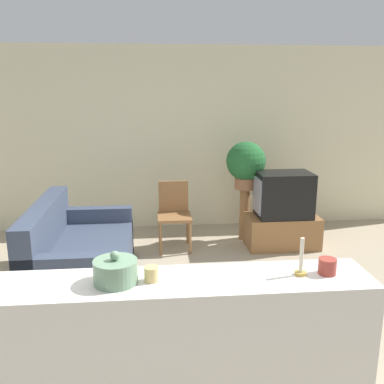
% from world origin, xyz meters
% --- Properties ---
extents(ground_plane, '(14.00, 14.00, 0.00)m').
position_xyz_m(ground_plane, '(0.00, 0.00, 0.00)').
color(ground_plane, tan).
extents(wall_back, '(9.00, 0.06, 2.70)m').
position_xyz_m(wall_back, '(0.00, 3.43, 1.35)').
color(wall_back, beige).
rests_on(wall_back, ground_plane).
extents(couch, '(0.99, 1.71, 0.91)m').
position_xyz_m(couch, '(-0.95, 1.47, 0.31)').
color(couch, '#384256').
rests_on(couch, ground_plane).
extents(tv_stand, '(0.95, 0.52, 0.43)m').
position_xyz_m(tv_stand, '(1.59, 2.37, 0.22)').
color(tv_stand, olive).
rests_on(tv_stand, ground_plane).
extents(television, '(0.72, 0.49, 0.59)m').
position_xyz_m(television, '(1.58, 2.37, 0.73)').
color(television, black).
rests_on(television, tv_stand).
extents(wooden_chair, '(0.44, 0.44, 0.89)m').
position_xyz_m(wooden_chair, '(0.14, 2.48, 0.50)').
color(wooden_chair, olive).
rests_on(wooden_chair, ground_plane).
extents(plant_stand, '(0.14, 0.14, 0.74)m').
position_xyz_m(plant_stand, '(1.14, 2.71, 0.37)').
color(plant_stand, olive).
rests_on(plant_stand, ground_plane).
extents(potted_plant, '(0.54, 0.54, 0.65)m').
position_xyz_m(potted_plant, '(1.14, 2.71, 1.10)').
color(potted_plant, '#8E5B3D').
rests_on(potted_plant, plant_stand).
extents(foreground_counter, '(2.32, 0.44, 1.01)m').
position_xyz_m(foreground_counter, '(0.00, -0.66, 0.51)').
color(foreground_counter, silver).
rests_on(foreground_counter, ground_plane).
extents(decorative_bowl, '(0.25, 0.25, 0.19)m').
position_xyz_m(decorative_bowl, '(-0.36, -0.66, 1.08)').
color(decorative_bowl, gray).
rests_on(decorative_bowl, foreground_counter).
extents(candle_jar, '(0.08, 0.08, 0.09)m').
position_xyz_m(candle_jar, '(-0.16, -0.66, 1.05)').
color(candle_jar, tan).
rests_on(candle_jar, foreground_counter).
extents(candlestick, '(0.07, 0.07, 0.23)m').
position_xyz_m(candlestick, '(0.74, -0.66, 1.09)').
color(candlestick, '#B7933D').
rests_on(candlestick, foreground_counter).
extents(coffee_tin, '(0.11, 0.11, 0.10)m').
position_xyz_m(coffee_tin, '(0.90, -0.66, 1.06)').
color(coffee_tin, '#99382D').
rests_on(coffee_tin, foreground_counter).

